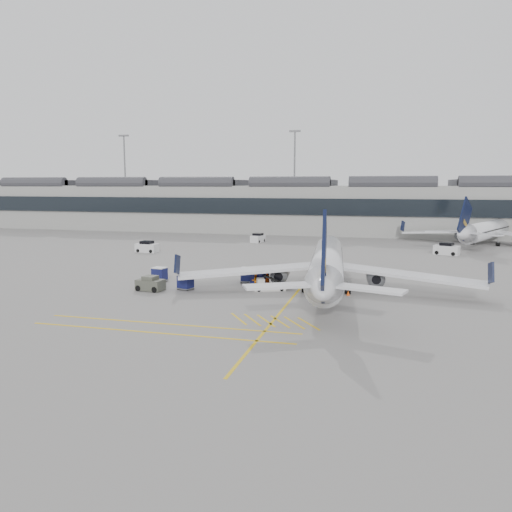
% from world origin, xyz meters
% --- Properties ---
extents(ground, '(220.00, 220.00, 0.00)m').
position_xyz_m(ground, '(0.00, 0.00, 0.00)').
color(ground, gray).
rests_on(ground, ground).
extents(terminal, '(200.00, 20.45, 12.40)m').
position_xyz_m(terminal, '(0.00, 71.93, 6.14)').
color(terminal, '#9E9E99').
rests_on(terminal, ground).
extents(light_masts, '(113.00, 0.60, 25.45)m').
position_xyz_m(light_masts, '(-1.67, 86.00, 14.49)').
color(light_masts, slate).
rests_on(light_masts, ground).
extents(apron_markings, '(0.25, 60.00, 0.01)m').
position_xyz_m(apron_markings, '(10.00, 10.00, 0.01)').
color(apron_markings, gold).
rests_on(apron_markings, ground).
extents(airliner_main, '(32.46, 35.60, 9.47)m').
position_xyz_m(airliner_main, '(12.92, 6.65, 2.78)').
color(airliner_main, white).
rests_on(airliner_main, ground).
extents(airliner_far, '(29.63, 32.68, 9.40)m').
position_xyz_m(airliner_far, '(37.87, 55.48, 2.76)').
color(airliner_far, white).
rests_on(airliner_far, ground).
extents(belt_loader, '(4.21, 2.50, 1.67)m').
position_xyz_m(belt_loader, '(6.87, 4.89, 0.49)').
color(belt_loader, beige).
rests_on(belt_loader, ground).
extents(baggage_cart_a, '(2.24, 2.06, 1.91)m').
position_xyz_m(baggage_cart_a, '(5.43, 6.60, 1.02)').
color(baggage_cart_a, gray).
rests_on(baggage_cart_a, ground).
extents(baggage_cart_b, '(1.85, 1.60, 1.75)m').
position_xyz_m(baggage_cart_b, '(3.49, 8.55, 0.94)').
color(baggage_cart_b, gray).
rests_on(baggage_cart_b, ground).
extents(baggage_cart_c, '(1.89, 1.71, 1.65)m').
position_xyz_m(baggage_cart_c, '(-2.00, 2.95, 0.89)').
color(baggage_cart_c, gray).
rests_on(baggage_cart_c, ground).
extents(baggage_cart_d, '(1.81, 1.57, 1.72)m').
position_xyz_m(baggage_cart_d, '(-6.67, 6.32, 0.92)').
color(baggage_cart_d, gray).
rests_on(baggage_cart_d, ground).
extents(ramp_agent_a, '(0.74, 0.68, 1.70)m').
position_xyz_m(ramp_agent_a, '(6.35, 6.40, 0.85)').
color(ramp_agent_a, '#EF450C').
rests_on(ramp_agent_a, ground).
extents(ramp_agent_b, '(0.97, 0.88, 1.63)m').
position_xyz_m(ramp_agent_b, '(5.14, 5.79, 0.82)').
color(ramp_agent_b, orange).
rests_on(ramp_agent_b, ground).
extents(pushback_tug, '(3.06, 2.11, 1.60)m').
position_xyz_m(pushback_tug, '(-5.49, 1.58, 0.71)').
color(pushback_tug, '#4D4F43').
rests_on(pushback_tug, ground).
extents(safety_cone_nose, '(0.33, 0.33, 0.45)m').
position_xyz_m(safety_cone_nose, '(10.58, 19.29, 0.23)').
color(safety_cone_nose, '#F24C0A').
rests_on(safety_cone_nose, ground).
extents(safety_cone_engine, '(0.37, 0.37, 0.51)m').
position_xyz_m(safety_cone_engine, '(15.40, 4.48, 0.26)').
color(safety_cone_engine, '#F24C0A').
rests_on(safety_cone_engine, ground).
extents(service_van_left, '(3.85, 2.16, 1.90)m').
position_xyz_m(service_van_left, '(-19.98, 29.49, 0.85)').
color(service_van_left, silver).
rests_on(service_van_left, ground).
extents(service_van_mid, '(2.44, 3.79, 1.80)m').
position_xyz_m(service_van_mid, '(-5.41, 48.25, 0.81)').
color(service_van_mid, silver).
rests_on(service_van_mid, ground).
extents(service_van_right, '(4.30, 3.18, 1.99)m').
position_xyz_m(service_van_right, '(28.70, 39.02, 0.89)').
color(service_van_right, silver).
rests_on(service_van_right, ground).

